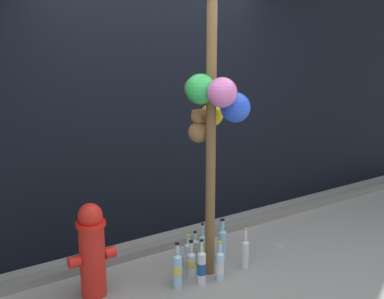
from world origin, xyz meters
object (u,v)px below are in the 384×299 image
bottle_2 (202,267)px  bottle_9 (210,247)px  bottle_0 (188,255)px  bottle_10 (177,269)px  bottle_6 (195,249)px  bottle_1 (176,270)px  bottle_7 (202,248)px  memorial_post (212,91)px  fire_hydrant (92,250)px  bottle_3 (245,252)px  bottle_4 (222,243)px  bottle_8 (220,265)px  bottle_5 (191,263)px

bottle_2 → bottle_9: bottle_2 is taller
bottle_0 → bottle_10: 0.38m
bottle_6 → bottle_1: bearing=-145.2°
bottle_0 → bottle_7: size_ratio=0.79×
memorial_post → fire_hydrant: 1.62m
bottle_2 → bottle_6: bearing=63.8°
bottle_0 → bottle_7: (0.14, -0.02, 0.03)m
bottle_10 → bottle_6: bearing=40.0°
bottle_0 → fire_hydrant: bearing=178.1°
bottle_2 → bottle_7: (0.21, 0.29, 0.00)m
bottle_1 → bottle_9: bottle_9 is taller
fire_hydrant → bottle_1: fire_hydrant is taller
bottle_0 → bottle_3: bearing=-33.3°
bottle_4 → bottle_8: bottle_4 is taller
bottle_3 → bottle_7: (-0.29, 0.26, 0.01)m
bottle_10 → bottle_4: bearing=17.9°
bottle_4 → bottle_5: bottle_4 is taller
memorial_post → bottle_4: bearing=32.8°
bottle_5 → bottle_8: size_ratio=0.94×
bottle_5 → bottle_9: (0.33, 0.16, -0.00)m
memorial_post → bottle_5: 1.53m
bottle_4 → bottle_9: 0.12m
bottle_1 → bottle_4: (0.57, 0.11, 0.06)m
fire_hydrant → bottle_0: size_ratio=2.48×
bottle_4 → bottle_0: bearing=170.7°
bottle_6 → bottle_0: bearing=-147.2°
bottle_2 → bottle_10: 0.22m
bottle_9 → fire_hydrant: bearing=179.4°
bottle_3 → bottle_4: size_ratio=0.93×
bottle_0 → bottle_5: bearing=-114.1°
bottle_9 → bottle_0: bearing=-175.9°
fire_hydrant → bottle_9: (1.17, -0.01, -0.28)m
memorial_post → bottle_4: 1.50m
bottle_3 → bottle_9: bottle_3 is taller
bottle_7 → bottle_1: bearing=-158.6°
bottle_2 → bottle_10: bearing=164.6°
bottle_5 → bottle_9: size_ratio=1.03×
bottle_5 → bottle_7: (0.21, 0.12, 0.03)m
memorial_post → bottle_1: size_ratio=9.24×
bottle_1 → bottle_8: size_ratio=0.84×
bottle_0 → bottle_3: size_ratio=0.84×
memorial_post → bottle_2: size_ratio=6.74×
bottle_0 → bottle_7: bearing=-8.7°
fire_hydrant → bottle_9: 1.20m
bottle_5 → bottle_0: bearing=65.9°
bottle_5 → bottle_7: 0.24m
bottle_5 → bottle_2: bearing=-90.4°
bottle_1 → bottle_2: size_ratio=0.73×
bottle_9 → bottle_10: size_ratio=0.79×
memorial_post → bottle_1: bearing=172.8°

